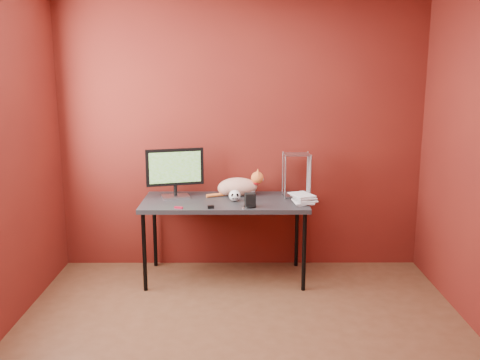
{
  "coord_description": "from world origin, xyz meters",
  "views": [
    {
      "loc": [
        -0.03,
        -3.37,
        1.94
      ],
      "look_at": [
        -0.01,
        1.15,
        0.99
      ],
      "focal_mm": 40.0,
      "sensor_mm": 36.0,
      "label": 1
    }
  ],
  "objects_px": {
    "skull_mug": "(235,196)",
    "speaker": "(250,201)",
    "monitor": "(175,171)",
    "cat": "(238,186)",
    "desk": "(225,205)",
    "book_stack": "(296,153)"
  },
  "relations": [
    {
      "from": "cat",
      "to": "book_stack",
      "type": "relative_size",
      "value": 0.59
    },
    {
      "from": "monitor",
      "to": "cat",
      "type": "xyz_separation_m",
      "value": [
        0.59,
        0.09,
        -0.17
      ]
    },
    {
      "from": "skull_mug",
      "to": "book_stack",
      "type": "xyz_separation_m",
      "value": [
        0.54,
        -0.07,
        0.4
      ]
    },
    {
      "from": "desk",
      "to": "book_stack",
      "type": "relative_size",
      "value": 1.65
    },
    {
      "from": "skull_mug",
      "to": "desk",
      "type": "bearing_deg",
      "value": 152.67
    },
    {
      "from": "desk",
      "to": "speaker",
      "type": "xyz_separation_m",
      "value": [
        0.23,
        -0.25,
        0.11
      ]
    },
    {
      "from": "monitor",
      "to": "skull_mug",
      "type": "bearing_deg",
      "value": -29.77
    },
    {
      "from": "desk",
      "to": "speaker",
      "type": "distance_m",
      "value": 0.35
    },
    {
      "from": "desk",
      "to": "skull_mug",
      "type": "height_order",
      "value": "skull_mug"
    },
    {
      "from": "monitor",
      "to": "speaker",
      "type": "xyz_separation_m",
      "value": [
        0.69,
        -0.35,
        -0.2
      ]
    },
    {
      "from": "monitor",
      "to": "book_stack",
      "type": "xyz_separation_m",
      "value": [
        1.09,
        -0.21,
        0.2
      ]
    },
    {
      "from": "monitor",
      "to": "book_stack",
      "type": "relative_size",
      "value": 0.57
    },
    {
      "from": "skull_mug",
      "to": "speaker",
      "type": "relative_size",
      "value": 0.86
    },
    {
      "from": "skull_mug",
      "to": "monitor",
      "type": "bearing_deg",
      "value": 163.34
    },
    {
      "from": "skull_mug",
      "to": "speaker",
      "type": "xyz_separation_m",
      "value": [
        0.14,
        -0.21,
        0.0
      ]
    },
    {
      "from": "speaker",
      "to": "desk",
      "type": "bearing_deg",
      "value": 123.88
    },
    {
      "from": "monitor",
      "to": "speaker",
      "type": "bearing_deg",
      "value": -42.44
    },
    {
      "from": "skull_mug",
      "to": "speaker",
      "type": "bearing_deg",
      "value": -59.51
    },
    {
      "from": "monitor",
      "to": "book_stack",
      "type": "distance_m",
      "value": 1.13
    },
    {
      "from": "monitor",
      "to": "cat",
      "type": "bearing_deg",
      "value": -7.2
    },
    {
      "from": "book_stack",
      "to": "desk",
      "type": "bearing_deg",
      "value": 170.19
    },
    {
      "from": "monitor",
      "to": "book_stack",
      "type": "height_order",
      "value": "book_stack"
    }
  ]
}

